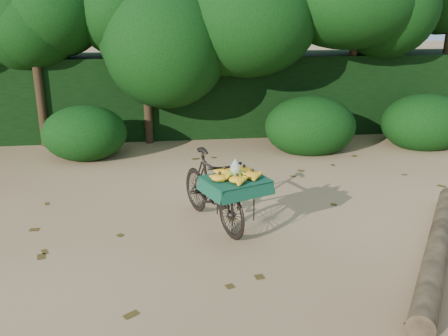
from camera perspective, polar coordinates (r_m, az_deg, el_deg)
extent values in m
plane|color=tan|center=(5.78, 8.38, -10.22)|extent=(80.00, 80.00, 0.00)
imported|color=black|center=(6.29, -1.41, -2.57)|extent=(1.05, 1.71, 1.00)
cube|color=black|center=(5.69, 1.39, -1.46)|extent=(0.50, 0.54, 0.02)
cube|color=#13492B|center=(5.68, 1.39, -1.30)|extent=(0.89, 0.82, 0.01)
ellipsoid|color=olive|center=(5.70, 2.00, -0.70)|extent=(0.10, 0.08, 0.11)
ellipsoid|color=olive|center=(5.72, 1.09, -0.64)|extent=(0.10, 0.08, 0.11)
ellipsoid|color=olive|center=(5.63, 0.78, -0.92)|extent=(0.10, 0.08, 0.11)
ellipsoid|color=olive|center=(5.62, 1.70, -0.98)|extent=(0.10, 0.08, 0.11)
cylinder|color=#EAE5C6|center=(5.66, 1.34, -0.33)|extent=(0.12, 0.12, 0.15)
cylinder|color=brown|center=(6.20, 24.40, -8.38)|extent=(2.24, 3.03, 0.26)
cube|color=black|center=(11.41, 0.12, 9.04)|extent=(26.00, 1.80, 1.80)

